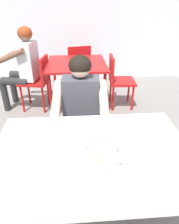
# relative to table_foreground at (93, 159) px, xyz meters

# --- Properties ---
(table_foreground) EXTENTS (1.30, 0.91, 0.73)m
(table_foreground) POSITION_rel_table_foreground_xyz_m (0.00, 0.00, 0.00)
(table_foreground) COLOR silver
(table_foreground) RESTS_ON ground
(thali_tray) EXTENTS (0.30, 0.30, 0.03)m
(thali_tray) POSITION_rel_table_foreground_xyz_m (0.07, -0.06, 0.08)
(thali_tray) COLOR #B7BABF
(thali_tray) RESTS_ON table_foreground
(chair_foreground) EXTENTS (0.45, 0.46, 0.80)m
(chair_foreground) POSITION_rel_table_foreground_xyz_m (-0.04, 0.89, -0.20)
(chair_foreground) COLOR #3F3F44
(chair_foreground) RESTS_ON ground
(diner_foreground) EXTENTS (0.51, 0.57, 1.16)m
(diner_foreground) POSITION_rel_table_foreground_xyz_m (-0.05, 0.67, 0.02)
(diner_foreground) COLOR black
(diner_foreground) RESTS_ON ground
(table_background_red) EXTENTS (0.88, 0.93, 0.73)m
(table_background_red) POSITION_rel_table_foreground_xyz_m (-0.06, 2.06, -0.02)
(table_background_red) COLOR #B71414
(table_background_red) RESTS_ON ground
(chair_red_left) EXTENTS (0.46, 0.44, 0.83)m
(chair_red_left) POSITION_rel_table_foreground_xyz_m (-0.65, 2.03, -0.17)
(chair_red_left) COLOR #AC1513
(chair_red_left) RESTS_ON ground
(chair_red_right) EXTENTS (0.41, 0.42, 0.82)m
(chair_red_right) POSITION_rel_table_foreground_xyz_m (0.57, 2.00, -0.18)
(chair_red_right) COLOR red
(chair_red_right) RESTS_ON ground
(chair_red_far) EXTENTS (0.51, 0.48, 0.84)m
(chair_red_far) POSITION_rel_table_foreground_xyz_m (-0.02, 2.74, -0.17)
(chair_red_far) COLOR #B61215
(chair_red_far) RESTS_ON ground
(patron_background) EXTENTS (0.60, 0.57, 1.24)m
(patron_background) POSITION_rel_table_foreground_xyz_m (-0.85, 2.08, 0.07)
(patron_background) COLOR #262626
(patron_background) RESTS_ON ground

